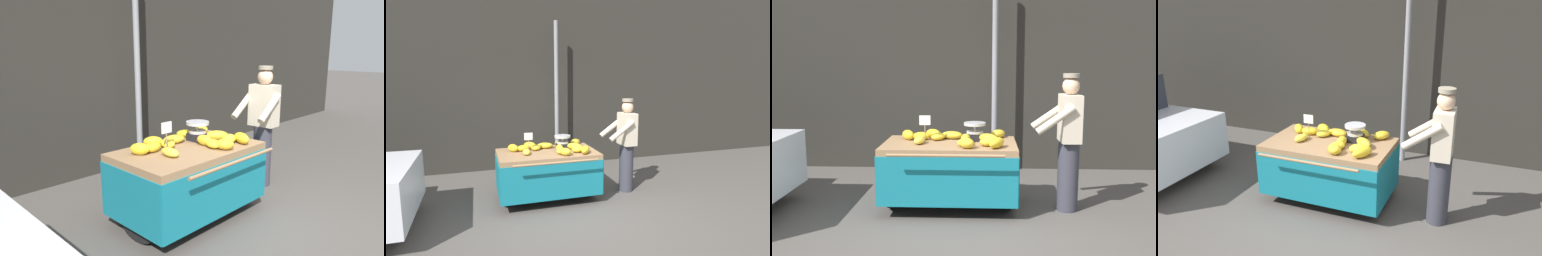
{
  "view_description": "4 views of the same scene",
  "coord_description": "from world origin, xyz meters",
  "views": [
    {
      "loc": [
        -3.07,
        -1.74,
        1.94
      ],
      "look_at": [
        -0.13,
        1.12,
        1.02
      ],
      "focal_mm": 33.09,
      "sensor_mm": 36.0,
      "label": 1
    },
    {
      "loc": [
        -1.49,
        -4.3,
        2.16
      ],
      "look_at": [
        0.17,
        0.86,
        1.25
      ],
      "focal_mm": 30.34,
      "sensor_mm": 36.0,
      "label": 2
    },
    {
      "loc": [
        0.08,
        -4.58,
        1.93
      ],
      "look_at": [
        -0.17,
        1.07,
        1.02
      ],
      "focal_mm": 42.31,
      "sensor_mm": 36.0,
      "label": 3
    },
    {
      "loc": [
        1.66,
        -3.32,
        2.67
      ],
      "look_at": [
        -0.03,
        0.92,
        1.1
      ],
      "focal_mm": 35.55,
      "sensor_mm": 36.0,
      "label": 4
    }
  ],
  "objects": [
    {
      "name": "banana_bunch_13",
      "position": [
        -0.71,
        0.87,
        0.89
      ],
      "size": [
        0.15,
        0.27,
        0.09
      ],
      "primitive_type": "ellipsoid",
      "rotation": [
        0.0,
        0.0,
        3.02
      ],
      "color": "yellow",
      "rests_on": "banana_cart"
    },
    {
      "name": "vendor_person",
      "position": [
        1.12,
        0.95,
        0.87
      ],
      "size": [
        0.59,
        0.53,
        1.71
      ],
      "color": "#383842",
      "rests_on": "ground"
    },
    {
      "name": "banana_bunch_11",
      "position": [
        0.27,
        1.34,
        0.9
      ],
      "size": [
        0.27,
        0.29,
        0.11
      ],
      "primitive_type": "ellipsoid",
      "rotation": [
        0.0,
        0.0,
        2.51
      ],
      "color": "gold",
      "rests_on": "banana_cart"
    },
    {
      "name": "back_wall",
      "position": [
        0.0,
        3.17,
        2.16
      ],
      "size": [
        16.0,
        0.24,
        4.33
      ],
      "primitive_type": "cube",
      "color": "#2D2B26",
      "rests_on": "ground"
    },
    {
      "name": "banana_bunch_5",
      "position": [
        0.14,
        0.97,
        0.91
      ],
      "size": [
        0.31,
        0.3,
        0.12
      ],
      "primitive_type": "ellipsoid",
      "rotation": [
        0.0,
        0.0,
        0.84
      ],
      "color": "gold",
      "rests_on": "banana_cart"
    },
    {
      "name": "banana_bunch_3",
      "position": [
        -0.9,
        1.14,
        0.91
      ],
      "size": [
        0.23,
        0.24,
        0.13
      ],
      "primitive_type": "ellipsoid",
      "rotation": [
        0.0,
        0.0,
        0.7
      ],
      "color": "gold",
      "rests_on": "banana_cart"
    },
    {
      "name": "banana_bunch_1",
      "position": [
        -0.12,
        0.63,
        0.91
      ],
      "size": [
        0.25,
        0.26,
        0.12
      ],
      "primitive_type": "ellipsoid",
      "rotation": [
        0.0,
        0.0,
        0.55
      ],
      "color": "gold",
      "rests_on": "banana_cart"
    },
    {
      "name": "banana_bunch_6",
      "position": [
        -0.59,
        1.3,
        0.91
      ],
      "size": [
        0.26,
        0.25,
        0.12
      ],
      "primitive_type": "ellipsoid",
      "rotation": [
        0.0,
        0.0,
        0.93
      ],
      "color": "gold",
      "rests_on": "banana_cart"
    },
    {
      "name": "banana_bunch_0",
      "position": [
        -0.14,
        0.91,
        0.91
      ],
      "size": [
        0.12,
        0.21,
        0.12
      ],
      "primitive_type": "ellipsoid",
      "rotation": [
        0.0,
        0.0,
        3.13
      ],
      "color": "gold",
      "rests_on": "banana_cart"
    },
    {
      "name": "banana_bunch_9",
      "position": [
        -0.73,
        1.14,
        0.9
      ],
      "size": [
        0.26,
        0.2,
        0.1
      ],
      "primitive_type": "ellipsoid",
      "rotation": [
        0.0,
        0.0,
        1.85
      ],
      "color": "gold",
      "rests_on": "banana_cart"
    },
    {
      "name": "banana_bunch_8",
      "position": [
        0.14,
        0.78,
        0.9
      ],
      "size": [
        0.28,
        0.25,
        0.1
      ],
      "primitive_type": "ellipsoid",
      "rotation": [
        0.0,
        0.0,
        2.07
      ],
      "color": "yellow",
      "rests_on": "banana_cart"
    },
    {
      "name": "banana_bunch_2",
      "position": [
        -0.33,
        1.22,
        0.9
      ],
      "size": [
        0.31,
        0.21,
        0.1
      ],
      "primitive_type": "ellipsoid",
      "rotation": [
        0.0,
        0.0,
        1.4
      ],
      "color": "gold",
      "rests_on": "banana_cart"
    },
    {
      "name": "banana_cart",
      "position": [
        -0.34,
        0.97,
        0.62
      ],
      "size": [
        1.68,
        1.19,
        0.85
      ],
      "color": "#93704C",
      "rests_on": "ground"
    },
    {
      "name": "banana_bunch_4",
      "position": [
        -0.01,
        1.35,
        0.89
      ],
      "size": [
        0.28,
        0.29,
        0.09
      ],
      "primitive_type": "ellipsoid",
      "rotation": [
        0.0,
        0.0,
        0.68
      ],
      "color": "gold",
      "rests_on": "banana_cart"
    },
    {
      "name": "price_sign",
      "position": [
        -0.66,
        0.99,
        1.1
      ],
      "size": [
        0.14,
        0.01,
        0.34
      ],
      "color": "#997A51",
      "rests_on": "banana_cart"
    },
    {
      "name": "street_pole",
      "position": [
        0.25,
        2.66,
        1.64
      ],
      "size": [
        0.09,
        0.09,
        3.27
      ],
      "primitive_type": "cylinder",
      "color": "gray",
      "rests_on": "ground"
    },
    {
      "name": "weighing_scale",
      "position": [
        -0.03,
        1.12,
        0.97
      ],
      "size": [
        0.28,
        0.28,
        0.24
      ],
      "color": "black",
      "rests_on": "banana_cart"
    },
    {
      "name": "banana_bunch_7",
      "position": [
        -0.51,
        1.14,
        0.9
      ],
      "size": [
        0.25,
        0.28,
        0.09
      ],
      "primitive_type": "ellipsoid",
      "rotation": [
        0.0,
        0.0,
        2.66
      ],
      "color": "yellow",
      "rests_on": "banana_cart"
    },
    {
      "name": "banana_bunch_10",
      "position": [
        0.23,
        0.66,
        0.91
      ],
      "size": [
        0.25,
        0.32,
        0.13
      ],
      "primitive_type": "ellipsoid",
      "rotation": [
        0.0,
        0.0,
        2.66
      ],
      "color": "gold",
      "rests_on": "banana_cart"
    },
    {
      "name": "ground_plane",
      "position": [
        0.0,
        0.0,
        0.0
      ],
      "size": [
        60.0,
        60.0,
        0.0
      ],
      "primitive_type": "plane",
      "color": "#514C47"
    },
    {
      "name": "banana_bunch_12",
      "position": [
        -0.15,
        0.77,
        0.9
      ],
      "size": [
        0.24,
        0.28,
        0.09
      ],
      "primitive_type": "ellipsoid",
      "rotation": [
        0.0,
        0.0,
        2.72
      ],
      "color": "yellow",
      "rests_on": "banana_cart"
    }
  ]
}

